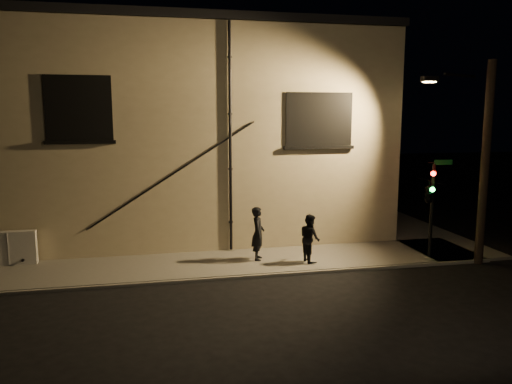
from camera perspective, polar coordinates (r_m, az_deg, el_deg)
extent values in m
plane|color=black|center=(16.63, 5.00, -9.34)|extent=(90.00, 90.00, 0.00)
cube|color=#5D5B54|center=(17.45, -6.03, -8.27)|extent=(20.00, 3.00, 0.12)
cube|color=#5D5B54|center=(26.16, 13.56, -2.66)|extent=(3.00, 16.00, 0.12)
cube|color=tan|center=(24.16, -8.08, 6.58)|extent=(16.00, 12.00, 8.50)
cube|color=black|center=(24.39, -8.32, 16.97)|extent=(16.20, 12.20, 0.30)
cube|color=black|center=(18.22, -19.60, 9.04)|extent=(2.20, 0.10, 2.20)
cube|color=black|center=(18.23, -19.59, 9.04)|extent=(1.98, 0.05, 1.98)
cube|color=black|center=(19.13, 7.21, 8.25)|extent=(2.60, 0.10, 2.00)
cube|color=black|center=(19.14, 7.20, 8.25)|extent=(2.38, 0.05, 1.78)
cylinder|color=black|center=(18.26, -2.96, 6.11)|extent=(0.11, 0.11, 8.30)
cylinder|color=black|center=(18.18, -9.80, 1.84)|extent=(5.96, 0.04, 3.75)
cylinder|color=black|center=(18.18, -9.43, 2.04)|extent=(5.96, 0.04, 3.75)
cube|color=beige|center=(18.97, -26.38, -5.76)|extent=(1.76, 0.30, 1.16)
imported|color=black|center=(17.52, 0.23, -4.75)|extent=(0.61, 0.78, 1.88)
imported|color=black|center=(17.41, 6.18, -5.25)|extent=(0.74, 0.89, 1.67)
cylinder|color=black|center=(18.86, 19.44, -2.01)|extent=(0.12, 0.12, 3.34)
imported|color=black|center=(18.53, 19.16, 0.04)|extent=(0.57, 2.04, 0.81)
sphere|color=#FF140C|center=(18.30, 19.61, 1.99)|extent=(0.17, 0.17, 0.17)
sphere|color=#14FF3F|center=(18.37, 19.52, 0.27)|extent=(0.17, 0.17, 0.17)
cube|color=#0C4C1E|center=(18.81, 20.62, 3.20)|extent=(0.70, 0.03, 0.18)
cylinder|color=black|center=(18.75, 24.71, 2.87)|extent=(0.29, 0.29, 6.98)
cylinder|color=black|center=(18.70, 22.29, 12.25)|extent=(1.77, 0.97, 0.10)
cube|color=black|center=(18.73, 19.24, 12.11)|extent=(0.55, 0.28, 0.18)
cube|color=#FFC672|center=(18.72, 19.22, 11.81)|extent=(0.42, 0.20, 0.04)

